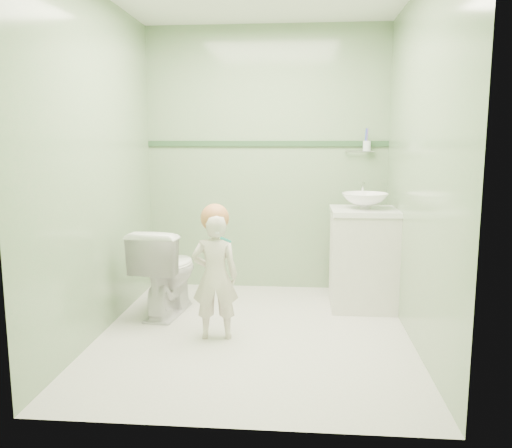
{
  "coord_description": "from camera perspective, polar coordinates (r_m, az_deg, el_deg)",
  "views": [
    {
      "loc": [
        0.32,
        -3.56,
        1.38
      ],
      "look_at": [
        0.0,
        0.15,
        0.78
      ],
      "focal_mm": 36.56,
      "sensor_mm": 36.0,
      "label": 1
    }
  ],
  "objects": [
    {
      "name": "ground",
      "position": [
        3.83,
        -0.2,
        -11.95
      ],
      "size": [
        2.5,
        2.5,
        0.0
      ],
      "primitive_type": "plane",
      "color": "beige",
      "rests_on": "ground"
    },
    {
      "name": "room_shell",
      "position": [
        3.58,
        -0.21,
        6.27
      ],
      "size": [
        2.5,
        2.54,
        2.4
      ],
      "color": "#7FAB79",
      "rests_on": "ground"
    },
    {
      "name": "trim_stripe",
      "position": [
        4.81,
        1.13,
        8.79
      ],
      "size": [
        2.2,
        0.02,
        0.05
      ],
      "primitive_type": "cube",
      "color": "#315532",
      "rests_on": "room_shell"
    },
    {
      "name": "vanity",
      "position": [
        4.4,
        11.61,
        -3.9
      ],
      "size": [
        0.52,
        0.5,
        0.8
      ],
      "primitive_type": "cube",
      "color": "silver",
      "rests_on": "ground"
    },
    {
      "name": "counter",
      "position": [
        4.33,
        11.79,
        1.39
      ],
      "size": [
        0.54,
        0.52,
        0.04
      ],
      "primitive_type": "cube",
      "color": "white",
      "rests_on": "vanity"
    },
    {
      "name": "basin",
      "position": [
        4.32,
        11.82,
        2.5
      ],
      "size": [
        0.37,
        0.37,
        0.13
      ],
      "primitive_type": "imported",
      "color": "white",
      "rests_on": "counter"
    },
    {
      "name": "faucet",
      "position": [
        4.49,
        11.58,
        3.78
      ],
      "size": [
        0.03,
        0.13,
        0.18
      ],
      "color": "silver",
      "rests_on": "counter"
    },
    {
      "name": "cup_holder",
      "position": [
        4.78,
        11.94,
        8.34
      ],
      "size": [
        0.26,
        0.07,
        0.21
      ],
      "color": "silver",
      "rests_on": "room_shell"
    },
    {
      "name": "toilet",
      "position": [
        4.23,
        -9.76,
        -5.05
      ],
      "size": [
        0.48,
        0.73,
        0.7
      ],
      "primitive_type": "imported",
      "rotation": [
        0.0,
        0.0,
        3.02
      ],
      "color": "white",
      "rests_on": "ground"
    },
    {
      "name": "toddler",
      "position": [
        3.65,
        -4.51,
        -5.75
      ],
      "size": [
        0.35,
        0.25,
        0.89
      ],
      "primitive_type": "imported",
      "rotation": [
        0.0,
        0.0,
        3.27
      ],
      "color": "beige",
      "rests_on": "ground"
    },
    {
      "name": "hair_cap",
      "position": [
        3.59,
        -4.52,
        0.67
      ],
      "size": [
        0.2,
        0.2,
        0.2
      ],
      "primitive_type": "sphere",
      "color": "#B97443",
      "rests_on": "toddler"
    },
    {
      "name": "teal_toothbrush",
      "position": [
        3.46,
        -3.42,
        -1.67
      ],
      "size": [
        0.11,
        0.14,
        0.08
      ],
      "color": "teal",
      "rests_on": "toddler"
    }
  ]
}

